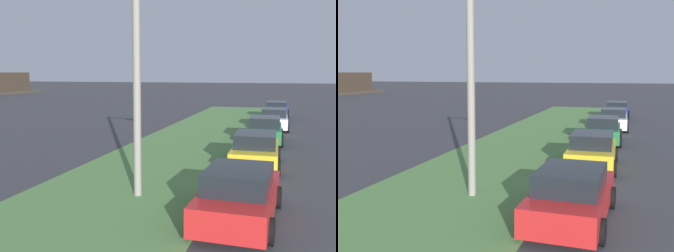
# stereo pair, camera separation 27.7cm
# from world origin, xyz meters

# --- Properties ---
(grass_median) EXTENTS (60.00, 6.00, 0.12)m
(grass_median) POSITION_xyz_m (10.00, 6.78, 0.06)
(grass_median) COLOR #517F42
(grass_median) RESTS_ON ground
(parked_car_red) EXTENTS (4.37, 2.15, 1.47)m
(parked_car_red) POSITION_xyz_m (5.44, 2.88, 0.72)
(parked_car_red) COLOR red
(parked_car_red) RESTS_ON ground
(parked_car_yellow) EXTENTS (4.33, 2.08, 1.47)m
(parked_car_yellow) POSITION_xyz_m (11.82, 2.94, 0.72)
(parked_car_yellow) COLOR gold
(parked_car_yellow) RESTS_ON ground
(parked_car_green) EXTENTS (4.34, 2.10, 1.47)m
(parked_car_green) POSITION_xyz_m (18.13, 2.91, 0.72)
(parked_car_green) COLOR #1E6B38
(parked_car_green) RESTS_ON ground
(parked_car_white) EXTENTS (4.33, 2.07, 1.47)m
(parked_car_white) POSITION_xyz_m (23.78, 2.59, 0.72)
(parked_car_white) COLOR silver
(parked_car_white) RESTS_ON ground
(parked_car_blue) EXTENTS (4.33, 2.08, 1.47)m
(parked_car_blue) POSITION_xyz_m (30.55, 2.60, 0.72)
(parked_car_blue) COLOR #23389E
(parked_car_blue) RESTS_ON ground
(streetlight) EXTENTS (1.05, 2.81, 7.50)m
(streetlight) POSITION_xyz_m (6.38, 5.77, 4.39)
(streetlight) COLOR gray
(streetlight) RESTS_ON ground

